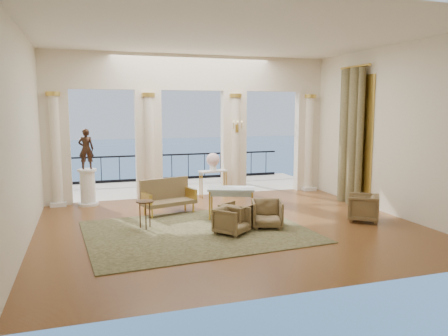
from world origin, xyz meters
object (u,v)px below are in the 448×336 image
object	(u,v)px
armchair_d	(237,215)
settee	(167,196)
console_table	(213,175)
pedestal	(88,188)
armchair_c	(363,206)
statue	(86,149)
armchair_b	(267,212)
side_table	(145,205)
game_table	(231,191)
armchair_a	(232,219)

from	to	relation	value
armchair_d	settee	bearing A→B (deg)	-2.56
console_table	pedestal	bearing A→B (deg)	169.97
armchair_c	statue	world-z (taller)	statue
armchair_b	armchair_d	xyz separation A→B (m)	(-0.71, 0.13, -0.03)
armchair_c	settee	xyz separation A→B (m)	(-4.58, 2.31, 0.09)
statue	side_table	xyz separation A→B (m)	(1.26, -3.10, -1.09)
settee	console_table	bearing A→B (deg)	28.20
statue	side_table	distance (m)	3.52
settee	side_table	distance (m)	1.59
settee	pedestal	xyz separation A→B (m)	(-2.05, 1.72, 0.05)
game_table	pedestal	bearing A→B (deg)	163.61
armchair_b	side_table	distance (m)	2.91
game_table	side_table	size ratio (longest dim) A/B	1.98
pedestal	side_table	xyz separation A→B (m)	(1.26, -3.10, 0.06)
armchair_b	armchair_d	bearing A→B (deg)	-171.61
settee	pedestal	bearing A→B (deg)	123.81
armchair_a	armchair_c	xyz separation A→B (m)	(3.55, 0.09, 0.04)
pedestal	settee	bearing A→B (deg)	-40.02
armchair_c	console_table	xyz separation A→B (m)	(-2.77, 4.09, 0.34)
armchair_c	settee	world-z (taller)	settee
armchair_a	armchair_d	size ratio (longest dim) A/B	1.01
pedestal	console_table	size ratio (longest dim) A/B	1.12
statue	console_table	world-z (taller)	statue
statue	console_table	bearing A→B (deg)	-175.50
pedestal	side_table	bearing A→B (deg)	-67.83
settee	statue	distance (m)	2.94
armchair_a	armchair_d	world-z (taller)	armchair_a
settee	game_table	bearing A→B (deg)	-52.32
armchair_d	console_table	world-z (taller)	console_table
console_table	side_table	bearing A→B (deg)	-140.30
armchair_d	statue	size ratio (longest dim) A/B	0.57
armchair_c	armchair_d	bearing A→B (deg)	-58.95
armchair_b	pedestal	bearing A→B (deg)	154.78
armchair_b	side_table	size ratio (longest dim) A/B	1.08
armchair_a	statue	distance (m)	5.32
statue	pedestal	bearing A→B (deg)	-22.81
armchair_a	statue	bearing A→B (deg)	86.58
game_table	statue	size ratio (longest dim) A/B	1.13
settee	armchair_b	bearing A→B (deg)	-62.90
settee	console_table	world-z (taller)	settee
side_table	settee	bearing A→B (deg)	60.26
game_table	pedestal	xyz separation A→B (m)	(-3.52, 2.80, -0.21)
statue	armchair_b	bearing A→B (deg)	140.22
statue	settee	bearing A→B (deg)	143.73
pedestal	statue	xyz separation A→B (m)	(0.00, -0.00, 1.15)
armchair_c	game_table	distance (m)	3.36
pedestal	armchair_d	bearing A→B (deg)	-48.12
armchair_a	side_table	bearing A→B (deg)	110.46
game_table	console_table	size ratio (longest dim) A/B	1.39
armchair_a	game_table	world-z (taller)	game_table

